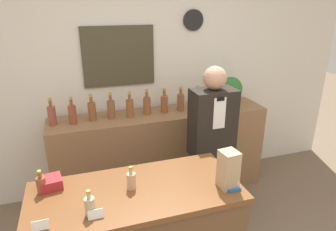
# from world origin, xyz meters

# --- Properties ---
(back_wall) EXTENTS (5.20, 0.09, 2.70)m
(back_wall) POSITION_xyz_m (-0.00, 2.00, 1.35)
(back_wall) COLOR silver
(back_wall) RESTS_ON ground_plane
(back_shelf) EXTENTS (2.36, 0.47, 0.97)m
(back_shelf) POSITION_xyz_m (0.15, 1.71, 0.48)
(back_shelf) COLOR #8E6642
(back_shelf) RESTS_ON ground_plane
(shopkeeper) EXTENTS (0.40, 0.25, 1.59)m
(shopkeeper) POSITION_xyz_m (0.45, 1.08, 0.79)
(shopkeeper) COLOR black
(shopkeeper) RESTS_ON ground_plane
(potted_plant) EXTENTS (0.26, 0.26, 0.34)m
(potted_plant) POSITION_xyz_m (0.98, 1.70, 1.16)
(potted_plant) COLOR #B27047
(potted_plant) RESTS_ON back_shelf
(paper_bag) EXTENTS (0.12, 0.13, 0.26)m
(paper_bag) POSITION_xyz_m (0.19, 0.31, 1.07)
(paper_bag) COLOR tan
(paper_bag) RESTS_ON display_counter
(tape_dispenser) EXTENTS (0.09, 0.06, 0.07)m
(tape_dispenser) POSITION_xyz_m (0.22, 0.26, 0.96)
(tape_dispenser) COLOR #2D66A8
(tape_dispenser) RESTS_ON display_counter
(price_card_left) EXTENTS (0.09, 0.02, 0.06)m
(price_card_left) POSITION_xyz_m (-0.97, 0.25, 0.96)
(price_card_left) COLOR white
(price_card_left) RESTS_ON display_counter
(price_card_right) EXTENTS (0.09, 0.02, 0.06)m
(price_card_right) POSITION_xyz_m (-0.68, 0.25, 0.96)
(price_card_right) COLOR white
(price_card_right) RESTS_ON display_counter
(gift_box) EXTENTS (0.16, 0.16, 0.07)m
(gift_box) POSITION_xyz_m (-0.93, 0.66, 0.97)
(gift_box) COLOR maroon
(gift_box) RESTS_ON display_counter
(counter_bottle_0) EXTENTS (0.06, 0.06, 0.17)m
(counter_bottle_0) POSITION_xyz_m (-0.99, 0.61, 1.00)
(counter_bottle_0) COLOR brown
(counter_bottle_0) RESTS_ON display_counter
(counter_bottle_1) EXTENTS (0.06, 0.06, 0.17)m
(counter_bottle_1) POSITION_xyz_m (-0.71, 0.30, 1.00)
(counter_bottle_1) COLOR #B9AF88
(counter_bottle_1) RESTS_ON display_counter
(counter_bottle_2) EXTENTS (0.06, 0.06, 0.17)m
(counter_bottle_2) POSITION_xyz_m (-0.43, 0.48, 1.00)
(counter_bottle_2) COLOR tan
(counter_bottle_2) RESTS_ON display_counter
(shelf_bottle_0) EXTENTS (0.08, 0.08, 0.28)m
(shelf_bottle_0) POSITION_xyz_m (-0.95, 1.72, 1.07)
(shelf_bottle_0) COLOR brown
(shelf_bottle_0) RESTS_ON back_shelf
(shelf_bottle_1) EXTENTS (0.08, 0.08, 0.28)m
(shelf_bottle_1) POSITION_xyz_m (-0.76, 1.69, 1.07)
(shelf_bottle_1) COLOR brown
(shelf_bottle_1) RESTS_ON back_shelf
(shelf_bottle_2) EXTENTS (0.08, 0.08, 0.28)m
(shelf_bottle_2) POSITION_xyz_m (-0.57, 1.72, 1.07)
(shelf_bottle_2) COLOR brown
(shelf_bottle_2) RESTS_ON back_shelf
(shelf_bottle_3) EXTENTS (0.08, 0.08, 0.28)m
(shelf_bottle_3) POSITION_xyz_m (-0.38, 1.72, 1.07)
(shelf_bottle_3) COLOR brown
(shelf_bottle_3) RESTS_ON back_shelf
(shelf_bottle_4) EXTENTS (0.08, 0.08, 0.28)m
(shelf_bottle_4) POSITION_xyz_m (-0.19, 1.69, 1.07)
(shelf_bottle_4) COLOR brown
(shelf_bottle_4) RESTS_ON back_shelf
(shelf_bottle_5) EXTENTS (0.08, 0.08, 0.28)m
(shelf_bottle_5) POSITION_xyz_m (-0.00, 1.73, 1.07)
(shelf_bottle_5) COLOR brown
(shelf_bottle_5) RESTS_ON back_shelf
(shelf_bottle_6) EXTENTS (0.08, 0.08, 0.28)m
(shelf_bottle_6) POSITION_xyz_m (0.19, 1.71, 1.07)
(shelf_bottle_6) COLOR brown
(shelf_bottle_6) RESTS_ON back_shelf
(shelf_bottle_7) EXTENTS (0.08, 0.08, 0.28)m
(shelf_bottle_7) POSITION_xyz_m (0.38, 1.72, 1.07)
(shelf_bottle_7) COLOR brown
(shelf_bottle_7) RESTS_ON back_shelf
(shelf_bottle_8) EXTENTS (0.08, 0.08, 0.28)m
(shelf_bottle_8) POSITION_xyz_m (0.57, 1.70, 1.07)
(shelf_bottle_8) COLOR brown
(shelf_bottle_8) RESTS_ON back_shelf
(shelf_bottle_9) EXTENTS (0.08, 0.08, 0.28)m
(shelf_bottle_9) POSITION_xyz_m (0.76, 1.72, 1.07)
(shelf_bottle_9) COLOR brown
(shelf_bottle_9) RESTS_ON back_shelf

